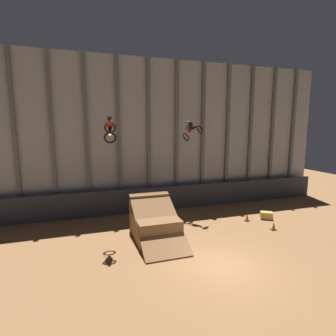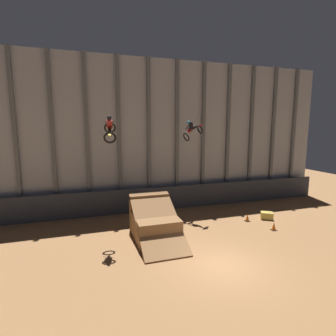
# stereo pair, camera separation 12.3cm
# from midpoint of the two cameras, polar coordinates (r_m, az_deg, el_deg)

# --- Properties ---
(ground_plane) EXTENTS (60.00, 60.00, 0.00)m
(ground_plane) POSITION_cam_midpoint_polar(r_m,az_deg,el_deg) (14.84, 11.50, -20.03)
(ground_plane) COLOR #996B42
(arena_back_wall) EXTENTS (32.00, 0.40, 12.86)m
(arena_back_wall) POSITION_cam_midpoint_polar(r_m,az_deg,el_deg) (23.03, -1.40, 7.09)
(arena_back_wall) COLOR #A3A8B2
(arena_back_wall) RESTS_ON ground_plane
(lower_barrier) EXTENTS (31.36, 0.20, 2.05)m
(lower_barrier) POSITION_cam_midpoint_polar(r_m,az_deg,el_deg) (23.00, -0.72, -6.56)
(lower_barrier) COLOR #383D47
(lower_barrier) RESTS_ON ground_plane
(dirt_ramp) EXTENTS (2.75, 4.93, 2.71)m
(dirt_ramp) POSITION_cam_midpoint_polar(r_m,az_deg,el_deg) (17.53, -3.20, -11.90)
(dirt_ramp) COLOR olive
(dirt_ramp) RESTS_ON ground_plane
(rider_bike_left_air) EXTENTS (0.91, 1.89, 1.68)m
(rider_bike_left_air) POSITION_cam_midpoint_polar(r_m,az_deg,el_deg) (16.18, -12.75, 8.25)
(rider_bike_left_air) COLOR black
(rider_bike_right_air) EXTENTS (1.55, 1.80, 1.67)m
(rider_bike_right_air) POSITION_cam_midpoint_polar(r_m,az_deg,el_deg) (20.80, 5.07, 8.12)
(rider_bike_right_air) COLOR black
(traffic_cone_near_ramp) EXTENTS (0.36, 0.36, 0.58)m
(traffic_cone_near_ramp) POSITION_cam_midpoint_polar(r_m,az_deg,el_deg) (20.18, 21.84, -11.65)
(traffic_cone_near_ramp) COLOR black
(traffic_cone_near_ramp) RESTS_ON ground_plane
(traffic_cone_arena_edge) EXTENTS (0.36, 0.36, 0.58)m
(traffic_cone_arena_edge) POSITION_cam_midpoint_polar(r_m,az_deg,el_deg) (21.32, 16.68, -10.28)
(traffic_cone_arena_edge) COLOR black
(traffic_cone_arena_edge) RESTS_ON ground_plane
(hay_bale_trackside) EXTENTS (1.08, 0.98, 0.57)m
(hay_bale_trackside) POSITION_cam_midpoint_polar(r_m,az_deg,el_deg) (22.26, 20.48, -9.65)
(hay_bale_trackside) COLOR #CCB751
(hay_bale_trackside) RESTS_ON ground_plane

